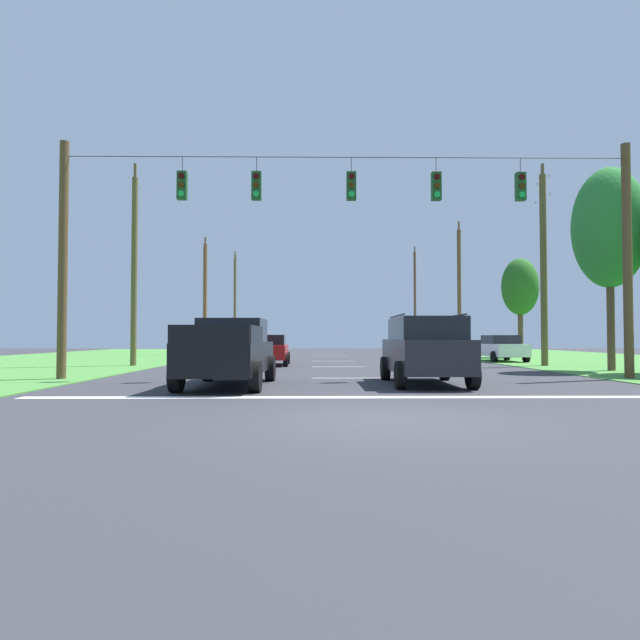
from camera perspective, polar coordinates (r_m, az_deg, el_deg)
name	(u,v)px	position (r m, az deg, el deg)	size (l,w,h in m)	color
ground_plane	(383,419)	(9.59, 6.52, -10.18)	(120.00, 120.00, 0.00)	#333338
stop_bar_stripe	(364,397)	(12.96, 4.61, -7.97)	(15.99, 0.45, 0.01)	white
lane_dash_0	(348,378)	(18.92, 2.92, -6.03)	(0.15, 2.50, 0.01)	white
lane_dash_1	(338,367)	(26.09, 1.92, -4.87)	(0.15, 2.50, 0.01)	white
lane_dash_2	(334,361)	(32.44, 1.41, -4.27)	(0.15, 2.50, 0.01)	white
lane_dash_3	(329,356)	(41.21, 0.96, -3.74)	(0.15, 2.50, 0.01)	white
lane_dash_4	(327,354)	(46.97, 0.76, -3.50)	(0.15, 2.50, 0.01)	white
overhead_signal_span	(348,244)	(18.63, 2.87, 7.89)	(19.24, 0.31, 7.96)	brown
pickup_truck	(229,352)	(16.09, -9.36, -3.32)	(2.40, 5.45, 1.95)	black
suv_black	(425,349)	(16.71, 10.81, -2.93)	(2.23, 4.81, 2.05)	black
distant_car_crossing_white	(501,348)	(33.45, 18.21, -2.76)	(2.11, 4.34, 1.52)	silver
distant_car_oncoming	(269,349)	(27.72, -5.32, -3.05)	(2.06, 4.32, 1.52)	maroon
utility_pole_mid_right	(544,265)	(28.93, 22.15, 5.27)	(0.32, 1.72, 9.87)	brown
utility_pole_far_right	(459,290)	(44.22, 14.23, 3.00)	(0.30, 1.78, 10.47)	brown
utility_pole_near_left	(415,298)	(62.32, 9.81, 2.26)	(0.28, 1.72, 11.59)	brown
utility_pole_far_left	(134,266)	(28.39, -18.69, 5.36)	(0.29, 1.82, 9.92)	brown
utility_pole_distant_right	(205,298)	(44.61, -11.83, 2.27)	(0.32, 1.61, 9.38)	brown
utility_pole_distant_left	(235,301)	(61.63, -8.81, 1.92)	(0.30, 1.53, 10.98)	brown
tree_roadside_right	(609,228)	(26.08, 27.78, 8.40)	(2.94, 2.94, 8.47)	brown
tree_roadside_far_right	(520,287)	(40.15, 20.02, 3.19)	(2.48, 2.48, 6.82)	brown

